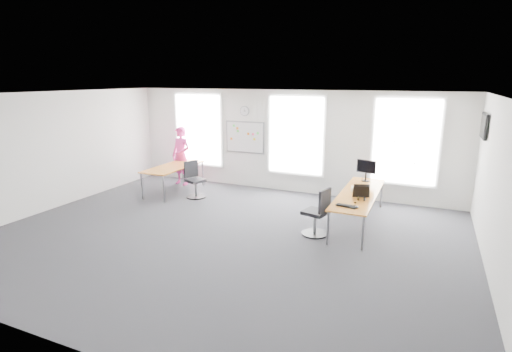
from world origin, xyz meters
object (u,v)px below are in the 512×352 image
at_px(desk_right, 359,195).
at_px(chair_right, 318,215).
at_px(person, 181,156).
at_px(monitor, 366,169).
at_px(chair_left, 194,182).
at_px(keyboard, 347,206).
at_px(headphones, 361,199).
at_px(desk_left, 174,168).

distance_m(desk_right, chair_right, 1.28).
relative_size(person, monitor, 3.33).
distance_m(chair_left, monitor, 4.74).
height_order(chair_right, keyboard, chair_right).
bearing_deg(headphones, chair_right, -164.77).
distance_m(desk_left, chair_left, 0.92).
relative_size(chair_left, headphones, 6.16).
xyz_separation_m(desk_right, monitor, (-0.04, 1.16, 0.38)).
relative_size(desk_left, person, 1.17).
relative_size(chair_right, keyboard, 2.46).
height_order(desk_left, keyboard, desk_left).
relative_size(chair_right, person, 0.57).
relative_size(desk_left, monitor, 3.88).
bearing_deg(person, headphones, -9.61).
relative_size(desk_right, chair_left, 2.97).
xyz_separation_m(person, headphones, (5.94, -1.96, -0.13)).
bearing_deg(keyboard, person, 170.97).
bearing_deg(chair_right, chair_left, -95.39).
xyz_separation_m(chair_left, person, (-1.14, 1.05, 0.47)).
relative_size(desk_left, headphones, 12.87).
height_order(chair_right, person, person).
distance_m(desk_left, monitor, 5.52).
xyz_separation_m(desk_right, person, (-5.80, 1.38, 0.23)).
bearing_deg(monitor, desk_left, -158.98).
distance_m(chair_right, headphones, 1.00).
distance_m(desk_right, headphones, 0.60).
bearing_deg(keyboard, chair_right, -169.82).
bearing_deg(desk_left, monitor, 6.31).
xyz_separation_m(chair_right, person, (-5.12, 2.45, 0.46)).
xyz_separation_m(chair_right, keyboard, (0.61, -0.05, 0.29)).
bearing_deg(monitor, headphones, -69.40).
xyz_separation_m(desk_right, keyboard, (-0.06, -1.11, 0.06)).
bearing_deg(desk_right, desk_left, 174.25).
xyz_separation_m(keyboard, monitor, (0.03, 2.27, 0.32)).
height_order(chair_right, headphones, chair_right).
height_order(keyboard, monitor, monitor).
relative_size(keyboard, headphones, 2.56).
distance_m(desk_right, desk_left, 5.54).
bearing_deg(headphones, keyboard, -126.62).
bearing_deg(desk_right, person, 166.61).
xyz_separation_m(desk_left, keyboard, (5.45, -1.67, 0.04)).
bearing_deg(desk_left, headphones, -11.34).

